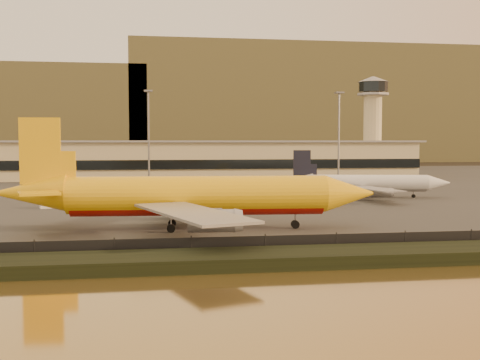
% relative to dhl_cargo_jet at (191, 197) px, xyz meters
% --- Properties ---
extents(ground, '(900.00, 900.00, 0.00)m').
position_rel_dhl_cargo_jet_xyz_m(ground, '(4.43, -7.56, -4.86)').
color(ground, black).
rests_on(ground, ground).
extents(embankment, '(320.00, 7.00, 1.40)m').
position_rel_dhl_cargo_jet_xyz_m(embankment, '(4.43, -24.56, -4.16)').
color(embankment, black).
rests_on(embankment, ground).
extents(tarmac, '(320.00, 220.00, 0.20)m').
position_rel_dhl_cargo_jet_xyz_m(tarmac, '(4.43, 87.44, -4.76)').
color(tarmac, '#2D2D2D').
rests_on(tarmac, ground).
extents(perimeter_fence, '(300.00, 0.05, 2.20)m').
position_rel_dhl_cargo_jet_xyz_m(perimeter_fence, '(4.43, -20.56, -3.56)').
color(perimeter_fence, black).
rests_on(perimeter_fence, tarmac).
extents(terminal_building, '(202.00, 25.00, 12.60)m').
position_rel_dhl_cargo_jet_xyz_m(terminal_building, '(-10.09, 117.99, 1.39)').
color(terminal_building, '#C8B68B').
rests_on(terminal_building, tarmac).
extents(control_tower, '(11.20, 11.20, 35.50)m').
position_rel_dhl_cargo_jet_xyz_m(control_tower, '(74.43, 123.44, 16.80)').
color(control_tower, '#C8B68B').
rests_on(control_tower, tarmac).
extents(apron_light_masts, '(152.20, 12.20, 25.40)m').
position_rel_dhl_cargo_jet_xyz_m(apron_light_masts, '(19.43, 67.44, 10.84)').
color(apron_light_masts, slate).
rests_on(apron_light_masts, tarmac).
extents(distant_hills, '(470.00, 160.00, 70.00)m').
position_rel_dhl_cargo_jet_xyz_m(distant_hills, '(-16.31, 332.44, 26.53)').
color(distant_hills, brown).
rests_on(distant_hills, ground).
extents(dhl_cargo_jet, '(52.26, 51.09, 15.61)m').
position_rel_dhl_cargo_jet_xyz_m(dhl_cargo_jet, '(0.00, 0.00, 0.00)').
color(dhl_cargo_jet, '#F2B50C').
rests_on(dhl_cargo_jet, tarmac).
extents(white_narrowbody_jet, '(36.03, 34.65, 10.40)m').
position_rel_dhl_cargo_jet_xyz_m(white_narrowbody_jet, '(41.68, 42.14, -1.56)').
color(white_narrowbody_jet, silver).
rests_on(white_narrowbody_jet, tarmac).
extents(gse_vehicle_yellow, '(4.29, 3.05, 1.76)m').
position_rel_dhl_cargo_jet_xyz_m(gse_vehicle_yellow, '(27.96, 25.63, -3.78)').
color(gse_vehicle_yellow, '#F2B50C').
rests_on(gse_vehicle_yellow, tarmac).
extents(gse_vehicle_white, '(3.84, 2.63, 1.58)m').
position_rel_dhl_cargo_jet_xyz_m(gse_vehicle_white, '(-24.02, 31.14, -3.87)').
color(gse_vehicle_white, silver).
rests_on(gse_vehicle_white, tarmac).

